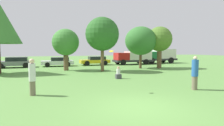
# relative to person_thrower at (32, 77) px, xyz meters

# --- Properties ---
(ground_plane) EXTENTS (120.00, 120.00, 0.00)m
(ground_plane) POSITION_rel_person_thrower_xyz_m (3.99, -3.49, -0.92)
(ground_plane) COLOR #5B8E42
(person_thrower) EXTENTS (0.32, 0.32, 1.80)m
(person_thrower) POSITION_rel_person_thrower_xyz_m (0.00, 0.00, 0.00)
(person_thrower) COLOR #726651
(person_thrower) RESTS_ON ground
(person_catcher) EXTENTS (0.36, 0.36, 1.88)m
(person_catcher) POSITION_rel_person_thrower_xyz_m (8.45, -1.72, 0.02)
(person_catcher) COLOR #726651
(person_catcher) RESTS_ON ground
(frisbee) EXTENTS (0.24, 0.23, 0.12)m
(frisbee) POSITION_rel_person_thrower_xyz_m (3.87, -0.65, 1.23)
(frisbee) COLOR yellow
(bystander_sitting) EXTENTS (0.41, 0.34, 0.96)m
(bystander_sitting) POSITION_rel_person_thrower_xyz_m (5.91, 3.39, -0.53)
(bystander_sitting) COLOR #3F3F47
(bystander_sitting) RESTS_ON ground
(tree_2) EXTENTS (2.86, 2.86, 4.46)m
(tree_2) POSITION_rel_person_thrower_xyz_m (2.73, 10.60, 2.06)
(tree_2) COLOR brown
(tree_2) RESTS_ON ground
(tree_3) EXTENTS (3.45, 3.45, 5.56)m
(tree_3) POSITION_rel_person_thrower_xyz_m (6.16, 8.42, 2.89)
(tree_3) COLOR brown
(tree_3) RESTS_ON ground
(tree_4) EXTENTS (3.70, 3.70, 4.98)m
(tree_4) POSITION_rel_person_thrower_xyz_m (11.33, 9.75, 2.35)
(tree_4) COLOR brown
(tree_4) RESTS_ON ground
(tree_5) EXTENTS (2.98, 2.98, 5.01)m
(tree_5) POSITION_rel_person_thrower_xyz_m (13.62, 9.23, 2.53)
(tree_5) COLOR brown
(tree_5) RESTS_ON ground
(parked_car_grey) EXTENTS (4.37, 2.06, 1.30)m
(parked_car_grey) POSITION_rel_person_thrower_xyz_m (-2.91, 15.98, -0.24)
(parked_car_grey) COLOR slate
(parked_car_grey) RESTS_ON ground
(parked_car_white) EXTENTS (4.17, 2.05, 1.20)m
(parked_car_white) POSITION_rel_person_thrower_xyz_m (2.25, 16.10, -0.30)
(parked_car_white) COLOR silver
(parked_car_white) RESTS_ON ground
(parked_car_yellow) EXTENTS (4.22, 1.95, 1.25)m
(parked_car_yellow) POSITION_rel_person_thrower_xyz_m (7.46, 16.13, -0.26)
(parked_car_yellow) COLOR gold
(parked_car_yellow) RESTS_ON ground
(delivery_truck_red) EXTENTS (6.00, 2.49, 1.96)m
(delivery_truck_red) POSITION_rel_person_thrower_xyz_m (13.30, 15.63, 0.19)
(delivery_truck_red) COLOR #2D2D33
(delivery_truck_red) RESTS_ON ground
(delivery_truck_green) EXTENTS (5.87, 2.44, 2.33)m
(delivery_truck_green) POSITION_rel_person_thrower_xyz_m (18.45, 16.25, 0.37)
(delivery_truck_green) COLOR #2D2D33
(delivery_truck_green) RESTS_ON ground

